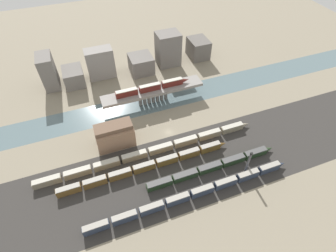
% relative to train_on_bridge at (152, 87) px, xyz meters
% --- Properties ---
extents(ground_plane, '(400.00, 400.00, 0.00)m').
position_rel_train_on_bridge_xyz_m(ground_plane, '(0.19, -26.70, -11.09)').
color(ground_plane, gray).
extents(railbed_yard, '(280.00, 42.00, 0.01)m').
position_rel_train_on_bridge_xyz_m(railbed_yard, '(0.19, -50.70, -11.08)').
color(railbed_yard, '#33302D').
rests_on(railbed_yard, ground).
extents(river_water, '(320.00, 18.43, 0.01)m').
position_rel_train_on_bridge_xyz_m(river_water, '(0.19, 0.00, -11.08)').
color(river_water, slate).
rests_on(river_water, ground).
extents(bridge, '(59.82, 9.49, 9.19)m').
position_rel_train_on_bridge_xyz_m(bridge, '(0.19, 0.00, -3.64)').
color(bridge, gray).
rests_on(bridge, ground).
extents(train_on_bridge, '(44.02, 2.78, 3.88)m').
position_rel_train_on_bridge_xyz_m(train_on_bridge, '(0.00, 0.00, 0.00)').
color(train_on_bridge, '#5B1E19').
rests_on(train_on_bridge, bridge).
extents(train_yard_near, '(94.56, 2.64, 4.17)m').
position_rel_train_on_bridge_xyz_m(train_yard_near, '(-3.68, -65.69, -9.03)').
color(train_yard_near, '#2D384C').
rests_on(train_yard_near, ground).
extents(train_yard_mid, '(65.80, 3.13, 3.46)m').
position_rel_train_on_bridge_xyz_m(train_yard_mid, '(11.31, -55.72, -9.39)').
color(train_yard_mid, '#23381E').
rests_on(train_yard_mid, ground).
extents(train_yard_far, '(82.88, 2.66, 4.14)m').
position_rel_train_on_bridge_xyz_m(train_yard_far, '(-17.94, -44.97, -9.05)').
color(train_yard_far, brown).
rests_on(train_yard_far, ground).
extents(train_yard_outer, '(111.24, 2.90, 3.69)m').
position_rel_train_on_bridge_xyz_m(train_yard_outer, '(-13.30, -36.97, -9.27)').
color(train_yard_outer, gray).
rests_on(train_yard_outer, ground).
extents(warehouse_building, '(18.56, 10.54, 13.19)m').
position_rel_train_on_bridge_xyz_m(warehouse_building, '(-27.72, -24.20, -4.82)').
color(warehouse_building, '#937056').
rests_on(warehouse_building, ground).
extents(signal_tower, '(1.02, 1.02, 13.84)m').
position_rel_train_on_bridge_xyz_m(signal_tower, '(25.25, -62.17, -4.35)').
color(signal_tower, '#4C4C51').
rests_on(signal_tower, ground).
extents(city_block_far_left, '(8.82, 14.85, 21.61)m').
position_rel_train_on_bridge_xyz_m(city_block_far_left, '(-54.98, 37.18, -0.28)').
color(city_block_far_left, slate).
rests_on(city_block_far_left, ground).
extents(city_block_left, '(12.21, 15.75, 10.45)m').
position_rel_train_on_bridge_xyz_m(city_block_left, '(-41.35, 34.95, -5.86)').
color(city_block_left, slate).
rests_on(city_block_left, ground).
extents(city_block_center, '(17.26, 9.17, 19.84)m').
position_rel_train_on_bridge_xyz_m(city_block_center, '(-23.23, 36.54, -1.17)').
color(city_block_center, gray).
rests_on(city_block_center, ground).
extents(city_block_right, '(14.76, 15.27, 11.62)m').
position_rel_train_on_bridge_xyz_m(city_block_right, '(2.63, 32.90, -5.28)').
color(city_block_right, slate).
rests_on(city_block_right, ground).
extents(city_block_far_right, '(15.33, 12.52, 22.70)m').
position_rel_train_on_bridge_xyz_m(city_block_far_right, '(22.93, 35.73, 0.26)').
color(city_block_far_right, slate).
rests_on(city_block_far_right, ground).
extents(city_block_tall, '(12.96, 15.84, 13.12)m').
position_rel_train_on_bridge_xyz_m(city_block_tall, '(46.52, 37.01, -4.53)').
color(city_block_tall, '#605B56').
rests_on(city_block_tall, ground).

